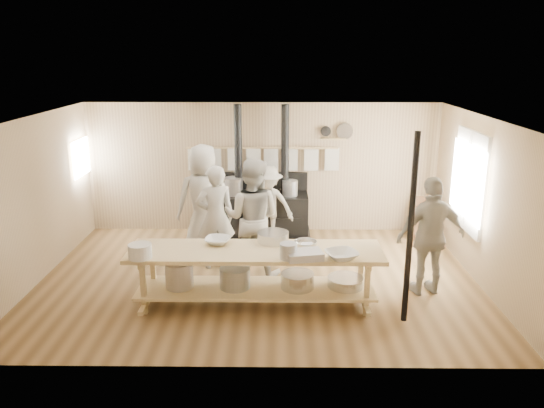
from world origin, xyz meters
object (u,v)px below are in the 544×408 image
(prep_table, at_px, (255,271))
(cook_left, at_px, (252,218))
(cook_right, at_px, (431,236))
(cook_by_window, at_px, (268,205))
(chair, at_px, (422,227))
(roasting_pan, at_px, (304,255))
(cook_far_left, at_px, (216,217))
(cook_center, at_px, (204,200))
(stove, at_px, (262,210))

(prep_table, distance_m, cook_left, 1.21)
(cook_right, height_order, cook_by_window, cook_right)
(cook_left, xyz_separation_m, chair, (3.25, 1.74, -0.73))
(cook_left, xyz_separation_m, roasting_pan, (0.77, -1.45, -0.07))
(cook_right, relative_size, cook_by_window, 1.21)
(cook_far_left, height_order, cook_center, cook_center)
(cook_center, relative_size, cook_by_window, 1.34)
(stove, height_order, cook_far_left, stove)
(cook_by_window, bearing_deg, roasting_pan, -69.81)
(chair, bearing_deg, cook_center, -148.59)
(cook_by_window, xyz_separation_m, roasting_pan, (0.55, -2.93, 0.15))
(prep_table, xyz_separation_m, cook_center, (-0.99, 2.05, 0.48))
(prep_table, height_order, chair, prep_table)
(cook_left, height_order, roasting_pan, cook_left)
(prep_table, bearing_deg, stove, 89.96)
(prep_table, relative_size, roasting_pan, 7.51)
(stove, relative_size, cook_center, 1.29)
(cook_right, xyz_separation_m, cook_by_window, (-2.46, 2.17, -0.16))
(stove, height_order, cook_right, stove)
(stove, height_order, roasting_pan, stove)
(cook_far_left, relative_size, cook_center, 0.88)
(stove, relative_size, roasting_pan, 5.42)
(cook_center, bearing_deg, cook_left, 117.89)
(stove, relative_size, cook_right, 1.43)
(stove, bearing_deg, cook_far_left, -114.10)
(cook_far_left, distance_m, cook_left, 0.70)
(stove, relative_size, chair, 3.19)
(stove, height_order, cook_left, stove)
(prep_table, distance_m, roasting_pan, 0.85)
(cook_left, bearing_deg, prep_table, 106.57)
(stove, height_order, prep_table, stove)
(prep_table, relative_size, cook_left, 1.85)
(cook_right, bearing_deg, cook_center, -36.08)
(cook_center, bearing_deg, prep_table, 99.43)
(cook_left, bearing_deg, chair, -139.77)
(cook_far_left, bearing_deg, cook_center, -82.86)
(cook_left, bearing_deg, cook_center, -33.72)
(cook_right, bearing_deg, cook_left, -26.23)
(prep_table, relative_size, cook_far_left, 2.03)
(chair, bearing_deg, cook_far_left, -139.19)
(stove, bearing_deg, cook_by_window, -71.59)
(cook_left, bearing_deg, cook_right, 177.76)
(cook_right, bearing_deg, roasting_pan, 9.88)
(cook_right, height_order, roasting_pan, cook_right)
(prep_table, xyz_separation_m, roasting_pan, (0.69, -0.33, 0.38))
(cook_far_left, bearing_deg, chair, -175.24)
(cook_by_window, distance_m, roasting_pan, 2.99)
(cook_left, relative_size, cook_right, 1.07)
(roasting_pan, bearing_deg, chair, 52.19)
(cook_left, distance_m, chair, 3.76)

